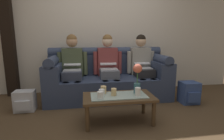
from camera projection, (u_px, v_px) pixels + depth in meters
The scene contains 16 objects.
ground_plane at pixel (120, 125), 2.30m from camera, with size 14.00×14.00×0.00m, color #4C3823.
back_wall_patterned at pixel (105, 24), 3.68m from camera, with size 6.00×0.12×2.90m, color beige.
timber_pillar at pixel (7, 22), 3.28m from camera, with size 0.20×0.20×2.90m, color black.
couch at pixel (108, 78), 3.37m from camera, with size 2.29×0.88×0.96m.
person_left at pixel (72, 65), 3.21m from camera, with size 0.56×0.67×1.22m.
person_middle at pixel (108, 64), 3.31m from camera, with size 0.56×0.67×1.22m.
person_right at pixel (142, 63), 3.41m from camera, with size 0.56×0.67×1.22m.
coffee_table at pixel (119, 99), 2.35m from camera, with size 0.96×0.49×0.39m.
flower_vase at pixel (137, 76), 2.38m from camera, with size 0.13×0.13×0.42m.
cup_near_left at pixel (138, 92), 2.28m from camera, with size 0.08×0.08×0.12m, color white.
cup_near_right at pixel (102, 93), 2.30m from camera, with size 0.08×0.08×0.09m, color white.
cup_far_center at pixel (100, 95), 2.20m from camera, with size 0.08×0.08×0.09m, color white.
cup_far_left at pixel (114, 92), 2.31m from camera, with size 0.07×0.07×0.10m, color #DBB77A.
cup_far_right at pixel (103, 90), 2.40m from camera, with size 0.08×0.08×0.10m, color #DBB77A.
backpack_right at pixel (189, 93), 3.06m from camera, with size 0.30×0.30×0.38m.
backpack_left at pixel (25, 101), 2.73m from camera, with size 0.30×0.25×0.33m.
Camera 1 is at (-0.44, -2.08, 1.15)m, focal length 27.54 mm.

